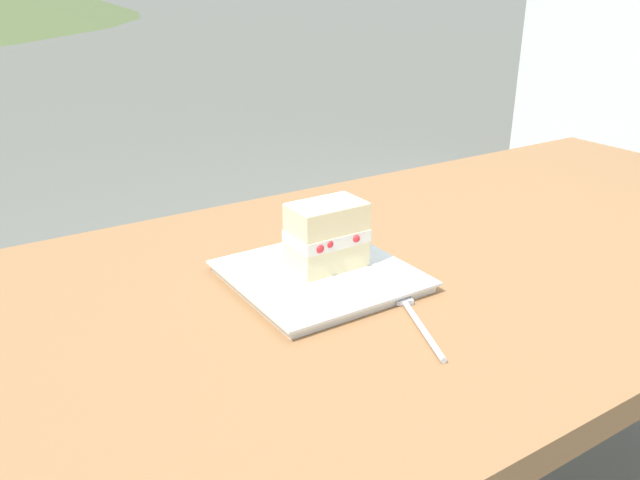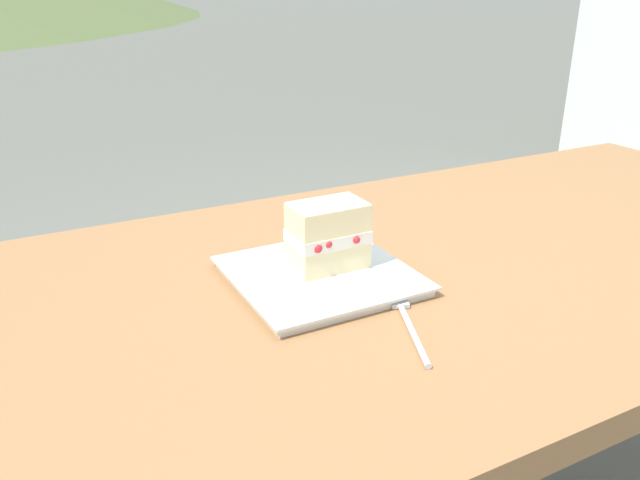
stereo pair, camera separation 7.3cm
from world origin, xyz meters
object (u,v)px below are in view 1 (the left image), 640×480
(cake_slice, at_px, (327,235))
(dessert_plate, at_px, (320,276))
(dessert_fork, at_px, (416,319))
(patio_table, at_px, (446,297))

(cake_slice, bearing_deg, dessert_plate, 28.17)
(dessert_fork, bearing_deg, patio_table, -143.47)
(patio_table, height_order, cake_slice, cake_slice)
(patio_table, xyz_separation_m, cake_slice, (0.23, -0.02, 0.15))
(patio_table, relative_size, dessert_plate, 6.73)
(patio_table, relative_size, dessert_fork, 10.13)
(patio_table, distance_m, dessert_plate, 0.26)
(dessert_plate, bearing_deg, patio_table, 176.73)
(dessert_fork, bearing_deg, cake_slice, -82.83)
(dessert_fork, bearing_deg, dessert_plate, -76.42)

